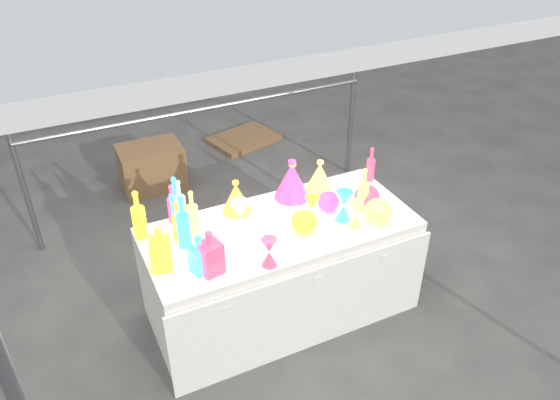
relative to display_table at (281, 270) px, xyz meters
name	(u,v)px	position (x,y,z in m)	size (l,w,h in m)	color
ground	(280,308)	(0.00, 0.01, -0.37)	(80.00, 80.00, 0.00)	slate
display_table	(281,270)	(0.00, 0.00, 0.00)	(1.84, 0.83, 0.75)	white
cardboard_box_closed	(152,167)	(-0.38, 2.10, -0.16)	(0.60, 0.43, 0.43)	olive
cardboard_box_flat	(244,139)	(0.79, 2.61, -0.34)	(0.73, 0.52, 0.06)	olive
bottle_0	(138,214)	(-0.85, 0.29, 0.55)	(0.09, 0.09, 0.34)	#BA3411
bottle_1	(176,200)	(-0.59, 0.34, 0.55)	(0.08, 0.08, 0.35)	green
bottle_3	(173,203)	(-0.61, 0.36, 0.52)	(0.07, 0.07, 0.28)	#1D51A9
bottle_4	(192,212)	(-0.53, 0.19, 0.53)	(0.07, 0.07, 0.31)	#137763
bottle_5	(180,203)	(-0.58, 0.29, 0.55)	(0.08, 0.08, 0.35)	#DB2BAA
bottle_6	(178,221)	(-0.64, 0.15, 0.51)	(0.07, 0.07, 0.28)	#BA3411
bottle_7	(183,221)	(-0.63, 0.08, 0.56)	(0.09, 0.09, 0.36)	green
decanter_0	(160,248)	(-0.81, -0.07, 0.52)	(0.12, 0.12, 0.29)	#BA3411
decanter_1	(210,252)	(-0.56, -0.23, 0.52)	(0.12, 0.12, 0.29)	#F35519
decanter_2	(199,254)	(-0.62, -0.20, 0.50)	(0.10, 0.10, 0.26)	green
hourglass_0	(269,252)	(-0.23, -0.33, 0.47)	(0.09, 0.09, 0.19)	#F35519
hourglass_2	(356,214)	(0.44, -0.21, 0.47)	(0.10, 0.10, 0.19)	#137763
hourglass_3	(240,218)	(-0.26, 0.04, 0.50)	(0.12, 0.12, 0.24)	#DB2BAA
hourglass_4	(312,210)	(0.21, -0.05, 0.47)	(0.10, 0.10, 0.19)	#BA3411
hourglass_5	(344,206)	(0.41, -0.11, 0.49)	(0.11, 0.11, 0.22)	green
globe_0	(304,223)	(0.11, -0.11, 0.44)	(0.17, 0.17, 0.13)	#BA3411
globe_1	(378,212)	(0.61, -0.23, 0.45)	(0.19, 0.19, 0.15)	#137763
globe_2	(367,198)	(0.64, -0.04, 0.45)	(0.17, 0.17, 0.14)	#F35519
globe_3	(328,202)	(0.38, 0.04, 0.44)	(0.15, 0.15, 0.12)	#1D51A9
lampshade_0	(292,180)	(0.23, 0.29, 0.51)	(0.23, 0.23, 0.27)	#DDEE32
lampshade_1	(236,196)	(-0.19, 0.29, 0.49)	(0.20, 0.20, 0.24)	#DDEE32
lampshade_2	(292,179)	(0.23, 0.29, 0.52)	(0.25, 0.25, 0.29)	#1D51A9
lampshade_3	(320,177)	(0.44, 0.26, 0.50)	(0.21, 0.21, 0.25)	#137763
bottle_9	(371,164)	(0.86, 0.24, 0.51)	(0.06, 0.06, 0.27)	#F35519
bottle_11	(363,189)	(0.59, -0.06, 0.54)	(0.07, 0.07, 0.33)	#137763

